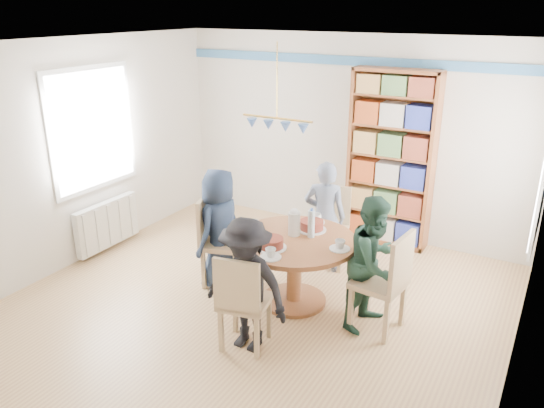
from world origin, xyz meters
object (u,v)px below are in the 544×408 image
Objects in this scene: chair_near at (242,299)px; person_far at (325,217)px; radiator at (107,224)px; chair_right at (388,279)px; person_left at (220,228)px; bookshelf at (391,161)px; dining_table at (294,255)px; chair_far at (331,222)px; person_near at (247,285)px; person_right at (374,263)px; chair_left at (215,236)px.

chair_near is 0.72× the size of person_far.
radiator is 3.77m from chair_right.
person_left is at bearing -0.21° from radiator.
bookshelf reaches higher than chair_right.
bookshelf reaches higher than dining_table.
chair_far is at bearing 22.18° from radiator.
radiator is at bearing -146.50° from bookshelf.
person_near is at bearing 44.56° from person_left.
radiator is 0.77× the size of dining_table.
person_far is at bearing -108.85° from bookshelf.
chair_near is at bearing 42.16° from person_left.
bookshelf reaches higher than person_left.
dining_table is at bearing 103.15° from person_right.
person_near is (0.05, -2.00, 0.11)m from chair_far.
person_near is (0.01, 0.06, 0.11)m from chair_near.
chair_left reaches higher than chair_near.
person_left is (-0.88, -1.10, 0.15)m from chair_far.
person_near is at bearing 78.62° from chair_near.
chair_far is 2.06m from chair_near.
person_far reaches higher than chair_far.
chair_near reaches higher than radiator.
person_left reaches higher than chair_left.
chair_right is 1.36m from person_near.
chair_left is 0.76× the size of person_left.
person_left reaches higher than person_right.
dining_table is at bearing -86.95° from chair_far.
person_far is at bearing 92.95° from person_near.
person_right is at bearing 0.97° from dining_table.
chair_right is at bearing -2.28° from dining_table.
chair_near is 3.09m from bookshelf.
bookshelf reaches higher than chair_near.
bookshelf reaches higher than person_near.
person_near is (2.73, -0.91, 0.30)m from radiator.
bookshelf is (0.36, 2.95, 0.48)m from person_near.
person_far is at bearing 59.33° from person_right.
chair_near is (-1.05, -0.95, -0.04)m from chair_right.
person_far is 1.05× the size of person_near.
chair_right reaches higher than chair_far.
person_left reaches higher than dining_table.
chair_near is 1.35m from person_right.
chair_left is at bearing 135.41° from chair_near.
chair_far is at bearing 93.07° from person_near.
dining_table is at bearing 88.65° from chair_near.
bookshelf is at bearing 33.50° from radiator.
person_far is at bearing 140.01° from chair_right.
person_left is 2.46m from bookshelf.
person_right is 0.59× the size of bookshelf.
person_left reaches higher than chair_near.
chair_far is 0.75× the size of person_near.
chair_near is (2.71, -0.97, 0.19)m from radiator.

